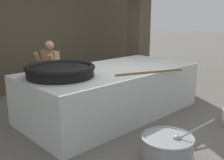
{
  "coord_description": "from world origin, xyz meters",
  "views": [
    {
      "loc": [
        -3.74,
        -3.91,
        2.08
      ],
      "look_at": [
        0.0,
        0.0,
        0.74
      ],
      "focal_mm": 42.0,
      "sensor_mm": 36.0,
      "label": 1
    }
  ],
  "objects": [
    {
      "name": "stirring_paddle",
      "position": [
        0.28,
        -0.85,
        1.01
      ],
      "size": [
        1.38,
        0.6,
        0.04
      ],
      "rotation": [
        0.0,
        0.0,
        -0.38
      ],
      "color": "brown",
      "rests_on": "hearth_platform"
    },
    {
      "name": "ground_plane",
      "position": [
        0.0,
        0.0,
        0.0
      ],
      "size": [
        60.0,
        60.0,
        0.0
      ],
      "primitive_type": "plane",
      "color": "#666059"
    },
    {
      "name": "prep_bowl_vegetables",
      "position": [
        -0.7,
        -1.93,
        0.19
      ],
      "size": [
        0.79,
        0.91,
        0.67
      ],
      "color": "gray",
      "rests_on": "ground_plane"
    },
    {
      "name": "hearth_platform",
      "position": [
        0.0,
        0.0,
        0.5
      ],
      "size": [
        3.79,
        1.86,
        0.99
      ],
      "color": "silver",
      "rests_on": "ground_plane"
    },
    {
      "name": "support_pillar",
      "position": [
        2.36,
        1.3,
        2.14
      ],
      "size": [
        0.49,
        0.49,
        4.28
      ],
      "primitive_type": "cube",
      "color": "#4C4233",
      "rests_on": "ground_plane"
    },
    {
      "name": "back_wall",
      "position": [
        0.0,
        3.04,
        2.14
      ],
      "size": [
        8.87,
        0.24,
        4.28
      ],
      "primitive_type": "cube",
      "color": "#4C4233",
      "rests_on": "ground_plane"
    },
    {
      "name": "cook",
      "position": [
        -0.73,
        1.26,
        0.83
      ],
      "size": [
        0.43,
        0.61,
        1.54
      ],
      "rotation": [
        0.0,
        0.0,
        3.37
      ],
      "color": "#9E7551",
      "rests_on": "ground_plane"
    },
    {
      "name": "giant_wok_near",
      "position": [
        -1.19,
        0.11,
        1.11
      ],
      "size": [
        1.27,
        1.27,
        0.22
      ],
      "color": "black",
      "rests_on": "hearth_platform"
    }
  ]
}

